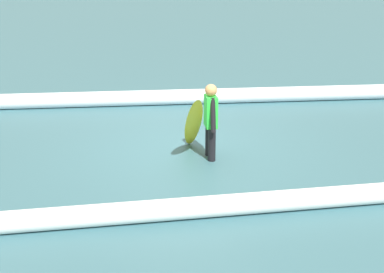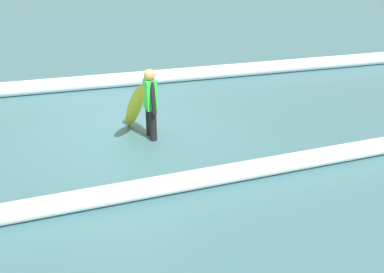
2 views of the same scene
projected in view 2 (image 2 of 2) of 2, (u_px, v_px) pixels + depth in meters
ground_plane at (124, 129)px, 10.01m from camera, size 174.88×174.88×0.00m
surfer at (150, 100)px, 9.30m from camera, size 0.22×0.68×1.40m
surfboard at (135, 107)px, 9.24m from camera, size 0.31×1.56×1.38m
wave_crest_foreground at (55, 85)px, 12.12m from camera, size 23.54×0.51×0.36m
wave_crest_midground at (40, 207)px, 6.93m from camera, size 19.61×1.80×0.32m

